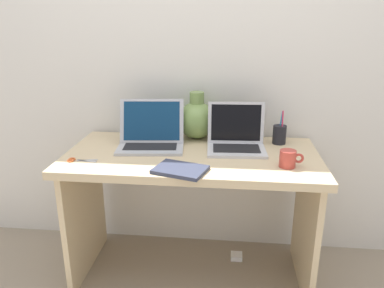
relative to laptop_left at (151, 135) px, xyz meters
name	(u,v)px	position (x,y,z in m)	size (l,w,h in m)	color
ground_plane	(192,272)	(0.23, -0.09, -0.80)	(6.00, 6.00, 0.00)	gray
back_wall	(199,55)	(0.23, 0.27, 0.40)	(4.40, 0.04, 2.40)	silver
desk	(192,183)	(0.23, -0.09, -0.23)	(1.31, 0.65, 0.74)	#D1B78C
laptop_left	(151,135)	(0.00, 0.00, 0.00)	(0.37, 0.29, 0.24)	#B2B2B7
laptop_right	(236,137)	(0.46, 0.01, 0.00)	(0.32, 0.25, 0.24)	silver
green_vase	(197,119)	(0.23, 0.17, 0.05)	(0.22, 0.22, 0.27)	#75934C
notebook_stack	(180,170)	(0.20, -0.34, -0.06)	(0.23, 0.16, 0.02)	#33384C
coffee_mug	(288,159)	(0.70, -0.23, -0.02)	(0.11, 0.08, 0.08)	#B23D33
pen_cup	(279,134)	(0.70, 0.12, -0.01)	(0.07, 0.07, 0.19)	black
scissors	(77,160)	(-0.32, -0.26, -0.06)	(0.15, 0.05, 0.01)	#B7B7BC
power_brick	(236,256)	(0.49, 0.06, -0.78)	(0.07, 0.07, 0.03)	white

